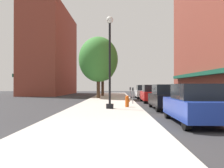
{
  "coord_description": "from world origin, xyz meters",
  "views": [
    {
      "loc": [
        0.78,
        -6.19,
        1.59
      ],
      "look_at": [
        0.34,
        14.41,
        1.72
      ],
      "focal_mm": 38.91,
      "sensor_mm": 36.0,
      "label": 1
    }
  ],
  "objects_px": {
    "car_red": "(151,94)",
    "car_white": "(143,92)",
    "fire_hydrant": "(127,101)",
    "car_black": "(166,97)",
    "parking_meter_near": "(133,93)",
    "tree_near": "(98,59)",
    "tree_mid": "(103,67)",
    "parking_meter_far": "(130,92)",
    "car_blue": "(195,104)",
    "lamppost": "(110,60)"
  },
  "relations": [
    {
      "from": "tree_near",
      "to": "car_red",
      "type": "relative_size",
      "value": 1.67
    },
    {
      "from": "lamppost",
      "to": "fire_hydrant",
      "type": "height_order",
      "value": "lamppost"
    },
    {
      "from": "tree_near",
      "to": "car_white",
      "type": "relative_size",
      "value": 1.67
    },
    {
      "from": "tree_mid",
      "to": "car_blue",
      "type": "bearing_deg",
      "value": -77.91
    },
    {
      "from": "parking_meter_near",
      "to": "tree_near",
      "type": "height_order",
      "value": "tree_near"
    },
    {
      "from": "tree_near",
      "to": "car_white",
      "type": "xyz_separation_m",
      "value": [
        5.43,
        1.79,
        -3.84
      ]
    },
    {
      "from": "fire_hydrant",
      "to": "car_red",
      "type": "height_order",
      "value": "car_red"
    },
    {
      "from": "tree_near",
      "to": "fire_hydrant",
      "type": "bearing_deg",
      "value": -76.08
    },
    {
      "from": "car_black",
      "to": "car_white",
      "type": "xyz_separation_m",
      "value": [
        0.0,
        13.93,
        0.0
      ]
    },
    {
      "from": "car_red",
      "to": "car_white",
      "type": "height_order",
      "value": "same"
    },
    {
      "from": "parking_meter_near",
      "to": "tree_near",
      "type": "relative_size",
      "value": 0.18
    },
    {
      "from": "lamppost",
      "to": "fire_hydrant",
      "type": "bearing_deg",
      "value": 44.52
    },
    {
      "from": "lamppost",
      "to": "parking_meter_far",
      "type": "bearing_deg",
      "value": 77.87
    },
    {
      "from": "tree_near",
      "to": "car_blue",
      "type": "relative_size",
      "value": 1.67
    },
    {
      "from": "car_red",
      "to": "car_white",
      "type": "xyz_separation_m",
      "value": [
        0.0,
        7.17,
        0.0
      ]
    },
    {
      "from": "parking_meter_far",
      "to": "car_white",
      "type": "xyz_separation_m",
      "value": [
        1.95,
        6.46,
        -0.14
      ]
    },
    {
      "from": "lamppost",
      "to": "tree_near",
      "type": "relative_size",
      "value": 0.82
    },
    {
      "from": "car_white",
      "to": "fire_hydrant",
      "type": "bearing_deg",
      "value": -99.59
    },
    {
      "from": "fire_hydrant",
      "to": "tree_near",
      "type": "bearing_deg",
      "value": 103.92
    },
    {
      "from": "parking_meter_far",
      "to": "car_white",
      "type": "distance_m",
      "value": 6.75
    },
    {
      "from": "lamppost",
      "to": "car_black",
      "type": "distance_m",
      "value": 4.45
    },
    {
      "from": "lamppost",
      "to": "tree_mid",
      "type": "distance_m",
      "value": 19.7
    },
    {
      "from": "car_blue",
      "to": "lamppost",
      "type": "bearing_deg",
      "value": 125.81
    },
    {
      "from": "parking_meter_near",
      "to": "parking_meter_far",
      "type": "relative_size",
      "value": 1.0
    },
    {
      "from": "fire_hydrant",
      "to": "car_red",
      "type": "xyz_separation_m",
      "value": [
        2.54,
        6.27,
        0.29
      ]
    },
    {
      "from": "car_blue",
      "to": "car_red",
      "type": "xyz_separation_m",
      "value": [
        0.0,
        12.74,
        0.0
      ]
    },
    {
      "from": "lamppost",
      "to": "car_red",
      "type": "distance_m",
      "value": 8.62
    },
    {
      "from": "fire_hydrant",
      "to": "parking_meter_near",
      "type": "distance_m",
      "value": 3.23
    },
    {
      "from": "tree_mid",
      "to": "car_red",
      "type": "xyz_separation_m",
      "value": [
        5.34,
        -12.19,
        -3.51
      ]
    },
    {
      "from": "fire_hydrant",
      "to": "tree_near",
      "type": "relative_size",
      "value": 0.11
    },
    {
      "from": "tree_near",
      "to": "tree_mid",
      "type": "bearing_deg",
      "value": 89.24
    },
    {
      "from": "parking_meter_far",
      "to": "car_red",
      "type": "bearing_deg",
      "value": -20.15
    },
    {
      "from": "fire_hydrant",
      "to": "parking_meter_far",
      "type": "distance_m",
      "value": 7.03
    },
    {
      "from": "tree_mid",
      "to": "car_blue",
      "type": "relative_size",
      "value": 1.46
    },
    {
      "from": "parking_meter_far",
      "to": "car_red",
      "type": "relative_size",
      "value": 0.3
    },
    {
      "from": "parking_meter_near",
      "to": "car_white",
      "type": "bearing_deg",
      "value": 79.28
    },
    {
      "from": "lamppost",
      "to": "car_blue",
      "type": "bearing_deg",
      "value": -55.26
    },
    {
      "from": "tree_mid",
      "to": "car_black",
      "type": "xyz_separation_m",
      "value": [
        5.34,
        -18.95,
        -3.51
      ]
    },
    {
      "from": "tree_near",
      "to": "car_white",
      "type": "distance_m",
      "value": 6.89
    },
    {
      "from": "tree_near",
      "to": "tree_mid",
      "type": "distance_m",
      "value": 6.82
    },
    {
      "from": "fire_hydrant",
      "to": "car_white",
      "type": "bearing_deg",
      "value": 79.3
    },
    {
      "from": "parking_meter_near",
      "to": "car_blue",
      "type": "xyz_separation_m",
      "value": [
        1.95,
        -9.61,
        -0.14
      ]
    },
    {
      "from": "fire_hydrant",
      "to": "parking_meter_near",
      "type": "xyz_separation_m",
      "value": [
        0.59,
        3.15,
        0.43
      ]
    },
    {
      "from": "fire_hydrant",
      "to": "car_black",
      "type": "xyz_separation_m",
      "value": [
        2.54,
        -0.49,
        0.29
      ]
    },
    {
      "from": "car_red",
      "to": "fire_hydrant",
      "type": "bearing_deg",
      "value": -111.89
    },
    {
      "from": "parking_meter_near",
      "to": "car_blue",
      "type": "relative_size",
      "value": 0.3
    },
    {
      "from": "car_red",
      "to": "tree_near",
      "type": "bearing_deg",
      "value": 135.39
    },
    {
      "from": "parking_meter_near",
      "to": "car_red",
      "type": "xyz_separation_m",
      "value": [
        1.95,
        3.13,
        -0.14
      ]
    },
    {
      "from": "parking_meter_far",
      "to": "car_blue",
      "type": "height_order",
      "value": "car_blue"
    },
    {
      "from": "parking_meter_near",
      "to": "parking_meter_far",
      "type": "height_order",
      "value": "same"
    }
  ]
}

